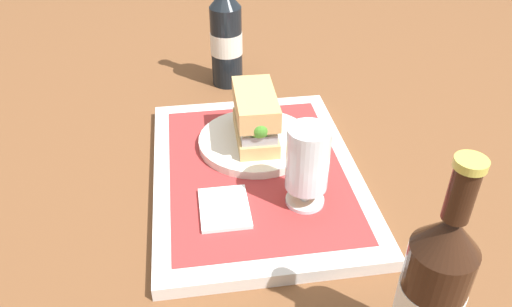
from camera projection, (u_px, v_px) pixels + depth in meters
ground_plane at (256, 179)px, 0.81m from camera, size 3.00×3.00×0.00m
tray at (256, 174)px, 0.81m from camera, size 0.44×0.32×0.02m
placemat at (256, 169)px, 0.80m from camera, size 0.38×0.27×0.00m
plate at (255, 141)px, 0.85m from camera, size 0.19×0.19×0.01m
sandwich at (256, 117)px, 0.82m from camera, size 0.13×0.07×0.08m
beer_glass at (307, 164)px, 0.70m from camera, size 0.06×0.06×0.12m
napkin_folded at (224, 208)px, 0.72m from camera, size 0.09×0.07×0.01m
beer_bottle at (432, 292)px, 0.50m from camera, size 0.07×0.07×0.27m
second_bottle at (226, 36)px, 1.02m from camera, size 0.07×0.07×0.27m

